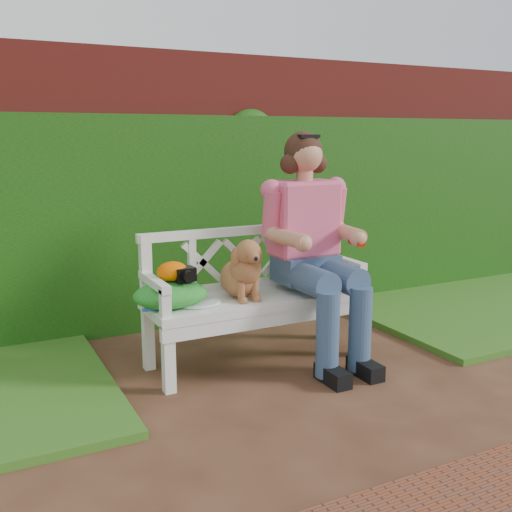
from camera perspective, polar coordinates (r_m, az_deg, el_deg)
name	(u,v)px	position (r m, az deg, el deg)	size (l,w,h in m)	color
ground	(318,392)	(3.78, 5.96, -12.77)	(60.00, 60.00, 0.00)	#3E2216
brick_wall	(201,188)	(5.16, -5.30, 6.44)	(10.00, 0.30, 2.20)	maroon
ivy_hedge	(211,220)	(4.99, -4.31, 3.40)	(10.00, 0.18, 1.70)	#276010
grass_right	(486,303)	(5.92, 21.06, -4.23)	(2.60, 2.00, 0.05)	#2C5B20
garden_bench	(256,329)	(4.14, 0.00, -6.93)	(1.58, 0.60, 0.48)	white
seated_woman	(308,242)	(4.17, 4.96, 1.33)	(0.69, 0.92, 1.63)	#F1324E
dog	(242,267)	(3.95, -1.39, -1.10)	(0.28, 0.38, 0.41)	#B37D37
tennis_racket	(195,303)	(3.85, -5.79, -4.50)	(0.54, 0.23, 0.03)	white
green_bag	(171,294)	(3.82, -8.14, -3.58)	(0.48, 0.37, 0.16)	#287F33
camera_item	(184,274)	(3.79, -6.84, -1.73)	(0.13, 0.10, 0.09)	black
baseball_glove	(172,271)	(3.80, -7.98, -1.45)	(0.20, 0.15, 0.12)	#DD5500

